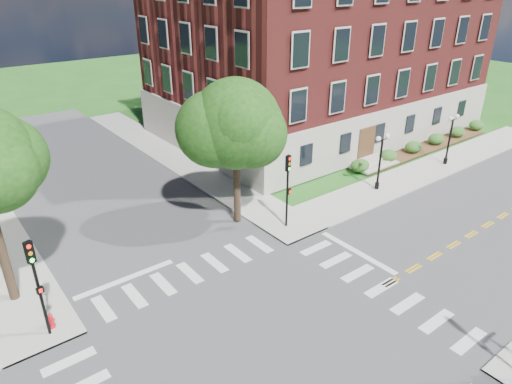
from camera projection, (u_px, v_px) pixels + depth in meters
ground at (274, 351)px, 19.63m from camera, size 160.00×160.00×0.00m
road_ew at (274, 351)px, 19.62m from camera, size 90.00×12.00×0.01m
road_ns at (274, 351)px, 19.62m from camera, size 12.00×90.00×0.01m
sidewalk_ne at (298, 163)px, 39.06m from camera, size 34.00×34.00×0.12m
crosswalk_east at (381, 288)px, 23.60m from camera, size 2.20×10.20×0.02m
stop_bar_east at (357, 252)px, 26.62m from camera, size 0.40×5.50×0.00m
main_building at (320, 46)px, 44.98m from camera, size 30.60×22.40×16.50m
shrub_row at (424, 150)px, 42.23m from camera, size 18.00×2.00×1.30m
tree_d at (236, 124)px, 27.13m from camera, size 5.49×5.49×9.27m
traffic_signal_ne at (288, 182)px, 27.89m from camera, size 0.36×0.42×4.80m
traffic_signal_nw at (36, 277)px, 19.12m from camera, size 0.37×0.44×4.80m
twin_lamp_west at (380, 159)px, 33.25m from camera, size 1.36×0.36×4.23m
twin_lamp_east at (450, 137)px, 37.80m from camera, size 1.36×0.36×4.23m
fire_hydrant at (51, 321)px, 20.66m from camera, size 0.35×0.35×0.75m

